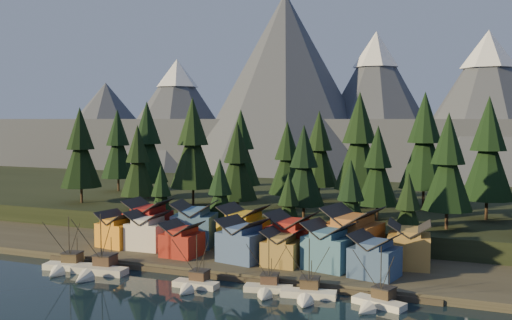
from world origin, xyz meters
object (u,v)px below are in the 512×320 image
at_px(boat_0, 65,260).
at_px(boat_6, 376,295).
at_px(house_front_1, 148,229).
at_px(house_back_0, 148,220).
at_px(boat_3, 193,277).
at_px(boat_5, 308,287).
at_px(boat_4, 267,282).
at_px(house_front_0, 118,228).
at_px(house_back_1, 195,223).
at_px(boat_1, 96,263).

relative_size(boat_0, boat_6, 1.09).
relative_size(house_front_1, house_back_0, 0.84).
bearing_deg(boat_3, boat_6, 2.77).
bearing_deg(boat_5, boat_3, 177.15).
xyz_separation_m(boat_5, boat_6, (11.41, -0.25, 0.04)).
xyz_separation_m(boat_4, boat_6, (18.79, -0.68, 0.12)).
height_order(boat_3, house_front_0, boat_3).
bearing_deg(house_front_1, house_back_1, 35.06).
xyz_separation_m(boat_1, house_front_0, (-7.14, 17.07, 3.14)).
distance_m(boat_6, house_back_1, 50.26).
bearing_deg(boat_1, boat_3, -6.25).
xyz_separation_m(boat_3, house_front_0, (-28.67, 17.65, 3.51)).
bearing_deg(boat_1, boat_0, 172.53).
relative_size(boat_4, house_back_1, 0.98).
height_order(boat_1, house_back_0, boat_1).
relative_size(boat_3, house_back_0, 1.06).
height_order(boat_3, house_back_1, house_back_1).
relative_size(boat_3, boat_6, 0.97).
xyz_separation_m(boat_5, house_back_1, (-33.31, 22.23, 4.65)).
relative_size(boat_1, house_back_1, 1.23).
relative_size(boat_6, house_front_0, 1.22).
xyz_separation_m(boat_1, boat_5, (41.98, 1.60, -0.36)).
xyz_separation_m(boat_6, house_front_1, (-53.00, 16.27, 3.74)).
bearing_deg(house_back_0, house_front_1, -61.48).
height_order(boat_3, boat_5, boat_5).
xyz_separation_m(boat_0, house_back_1, (16.40, 23.46, 4.46)).
relative_size(boat_5, house_front_1, 1.33).
relative_size(boat_3, boat_5, 0.95).
bearing_deg(house_front_1, boat_0, -116.98).
distance_m(boat_1, house_back_1, 25.72).
xyz_separation_m(boat_5, house_back_0, (-45.27, 21.82, 4.62)).
distance_m(boat_0, boat_4, 42.35).
distance_m(boat_5, house_front_1, 44.73).
xyz_separation_m(boat_4, house_back_1, (-25.93, 21.81, 4.73)).
height_order(boat_4, boat_5, boat_5).
distance_m(boat_0, house_back_1, 28.96).
bearing_deg(boat_4, boat_5, -14.24).
relative_size(boat_1, boat_4, 1.25).
bearing_deg(house_front_0, boat_5, -7.67).
bearing_deg(house_front_1, boat_4, -26.30).
height_order(boat_1, boat_6, boat_1).
relative_size(boat_5, house_back_1, 1.04).
bearing_deg(house_front_0, house_back_1, 32.94).
relative_size(boat_1, house_front_1, 1.56).
bearing_deg(house_front_1, boat_6, -18.86).
distance_m(boat_6, house_back_0, 61.00).
bearing_deg(boat_6, boat_3, -157.30).
xyz_separation_m(boat_1, house_back_0, (-3.29, 23.42, 4.26)).
bearing_deg(boat_1, boat_4, -1.36).
xyz_separation_m(boat_3, house_back_0, (-24.81, 24.00, 4.63)).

